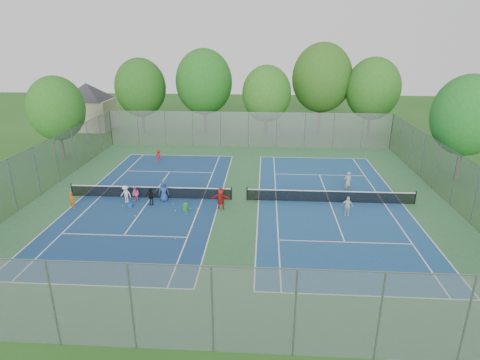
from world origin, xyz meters
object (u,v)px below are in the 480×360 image
at_px(ball_crate, 131,206).
at_px(instructor, 348,182).
at_px(ball_hopper, 186,207).
at_px(net_right, 330,197).
at_px(net_left, 151,192).

bearing_deg(ball_crate, instructor, 13.91).
bearing_deg(ball_crate, ball_hopper, -5.16).
height_order(ball_crate, ball_hopper, ball_hopper).
relative_size(ball_hopper, instructor, 0.33).
bearing_deg(ball_hopper, instructor, 19.94).
relative_size(net_right, ball_crate, 41.10).
bearing_deg(ball_hopper, net_right, 12.15).
bearing_deg(ball_hopper, net_left, 144.45).
bearing_deg(instructor, ball_crate, -0.22).
distance_m(net_left, ball_crate, 2.21).
bearing_deg(instructor, net_right, 38.06).
bearing_deg(net_right, ball_crate, -172.66).
relative_size(net_right, ball_hopper, 22.00).
height_order(net_right, ball_hopper, net_right).
xyz_separation_m(net_left, net_right, (14.00, 0.00, 0.00)).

